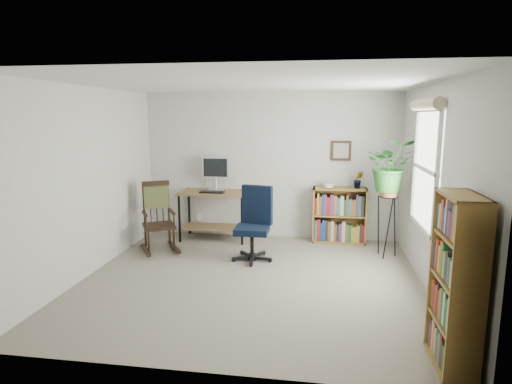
% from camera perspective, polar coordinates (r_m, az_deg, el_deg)
% --- Properties ---
extents(floor, '(4.20, 4.00, 0.00)m').
position_cam_1_polar(floor, '(5.48, -0.64, -11.62)').
color(floor, gray).
rests_on(floor, ground).
extents(ceiling, '(4.20, 4.00, 0.00)m').
position_cam_1_polar(ceiling, '(5.10, -0.69, 14.29)').
color(ceiling, silver).
rests_on(ceiling, ground).
extents(wall_back, '(4.20, 0.00, 2.40)m').
position_cam_1_polar(wall_back, '(7.12, 1.92, 3.44)').
color(wall_back, beige).
rests_on(wall_back, ground).
extents(wall_front, '(4.20, 0.00, 2.40)m').
position_cam_1_polar(wall_front, '(3.24, -6.37, -4.81)').
color(wall_front, beige).
rests_on(wall_front, ground).
extents(wall_left, '(0.00, 4.00, 2.40)m').
position_cam_1_polar(wall_left, '(5.87, -21.36, 1.30)').
color(wall_left, beige).
rests_on(wall_left, ground).
extents(wall_right, '(0.00, 4.00, 2.40)m').
position_cam_1_polar(wall_right, '(5.25, 22.60, 0.24)').
color(wall_right, beige).
rests_on(wall_right, ground).
extents(window, '(0.12, 1.20, 1.50)m').
position_cam_1_polar(window, '(5.50, 21.60, 2.84)').
color(window, white).
rests_on(window, wall_right).
extents(desk, '(1.12, 0.61, 0.80)m').
position_cam_1_polar(desk, '(7.12, -5.58, -3.12)').
color(desk, brown).
rests_on(desk, floor).
extents(monitor, '(0.46, 0.16, 0.56)m').
position_cam_1_polar(monitor, '(7.13, -5.40, 2.48)').
color(monitor, '#BDBCC1').
rests_on(monitor, desk).
extents(keyboard, '(0.40, 0.15, 0.02)m').
position_cam_1_polar(keyboard, '(6.93, -5.88, -0.00)').
color(keyboard, black).
rests_on(keyboard, desk).
extents(office_chair, '(0.69, 0.69, 1.07)m').
position_cam_1_polar(office_chair, '(6.02, -0.54, -4.27)').
color(office_chair, black).
rests_on(office_chair, floor).
extents(rocking_chair, '(0.94, 1.08, 1.07)m').
position_cam_1_polar(rocking_chair, '(6.60, -12.85, -3.20)').
color(rocking_chair, black).
rests_on(rocking_chair, floor).
extents(low_bookshelf, '(0.85, 0.28, 0.90)m').
position_cam_1_polar(low_bookshelf, '(7.03, 11.03, -3.05)').
color(low_bookshelf, olive).
rests_on(low_bookshelf, floor).
extents(tall_bookshelf, '(0.27, 0.63, 1.43)m').
position_cam_1_polar(tall_bookshelf, '(3.84, 25.12, -10.86)').
color(tall_bookshelf, olive).
rests_on(tall_bookshelf, floor).
extents(plant_stand, '(0.30, 0.30, 1.04)m').
position_cam_1_polar(plant_stand, '(6.47, 17.10, -3.81)').
color(plant_stand, black).
rests_on(plant_stand, floor).
extents(spider_plant, '(1.69, 1.88, 1.46)m').
position_cam_1_polar(spider_plant, '(6.30, 17.66, 6.64)').
color(spider_plant, '#276D26').
rests_on(spider_plant, plant_stand).
extents(potted_plant_small, '(0.13, 0.24, 0.11)m').
position_cam_1_polar(potted_plant_small, '(6.96, 13.47, 0.94)').
color(potted_plant_small, '#276D26').
rests_on(potted_plant_small, low_bookshelf).
extents(framed_picture, '(0.32, 0.04, 0.32)m').
position_cam_1_polar(framed_picture, '(7.02, 11.26, 5.41)').
color(framed_picture, black).
rests_on(framed_picture, wall_back).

